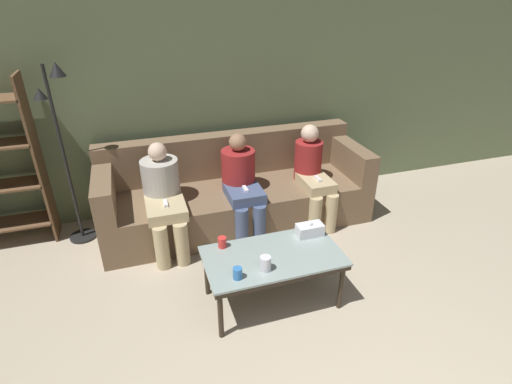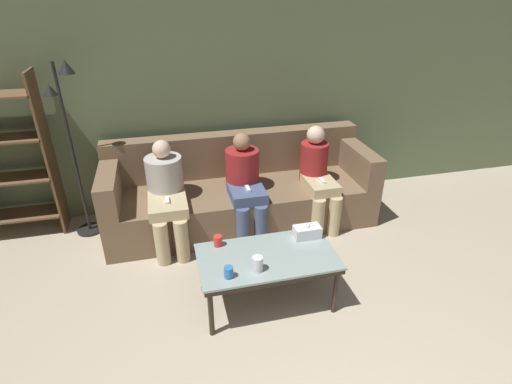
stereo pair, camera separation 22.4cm
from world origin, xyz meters
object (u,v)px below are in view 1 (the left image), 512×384
Objects in this scene: standing_lamp at (62,139)px; tissue_box at (310,230)px; cup_far_center at (222,242)px; seated_person_mid_left at (241,182)px; coffee_table at (273,260)px; seated_person_mid_right at (313,173)px; cup_near_right at (265,264)px; seated_person_left_end at (163,194)px; cup_near_left at (238,273)px; couch at (236,193)px.

tissue_box is at bearing -34.46° from standing_lamp.
seated_person_mid_left is at bearing 64.79° from cup_far_center.
coffee_table is 1.03× the size of seated_person_mid_right.
coffee_table is 0.22m from cup_near_right.
seated_person_mid_right reaches higher than seated_person_left_end.
seated_person_mid_right reaches higher than cup_near_left.
seated_person_mid_right is (0.96, 1.24, 0.04)m from cup_near_right.
coffee_table is 1.04× the size of seated_person_mid_left.
cup_far_center is at bearing -144.11° from seated_person_mid_right.
seated_person_left_end is at bearing 112.70° from cup_far_center.
couch is 1.21m from tissue_box.
coffee_table is 4.87× the size of tissue_box.
standing_lamp is 1.69× the size of seated_person_left_end.
couch reaches higher than cup_far_center.
standing_lamp reaches higher than cup_near_right.
cup_near_right is (-0.18, -1.48, 0.19)m from couch.
seated_person_mid_left is at bearing 1.54° from seated_person_left_end.
cup_near_right is at bearing -98.27° from seated_person_mid_left.
cup_near_left is 0.05× the size of standing_lamp.
cup_far_center reaches higher than coffee_table.
cup_near_right reaches higher than coffee_table.
standing_lamp reaches higher than coffee_table.
cup_near_left is at bearing -88.17° from cup_far_center.
seated_person_mid_right is at bearing 52.31° from cup_near_right.
cup_far_center is (-0.01, 0.41, 0.00)m from cup_near_left.
couch is 1.76m from standing_lamp.
cup_near_left is at bearing -104.91° from couch.
seated_person_mid_right is at bearing 47.12° from cup_near_left.
coffee_table is at bearing -156.48° from tissue_box.
couch is 2.69× the size of seated_person_mid_left.
cup_far_center is 0.97m from seated_person_mid_left.
seated_person_mid_right is at bearing 0.01° from seated_person_left_end.
couch is at bearing 87.13° from coffee_table.
seated_person_left_end is at bearing 140.03° from tissue_box.
cup_near_right reaches higher than cup_near_left.
standing_lamp reaches higher than couch.
couch is 12.63× the size of tissue_box.
seated_person_left_end is at bearing 123.10° from coffee_table.
standing_lamp is 1.70m from seated_person_mid_left.
tissue_box is at bearing -74.57° from couch.
couch is 1.57m from cup_near_left.
seated_person_left_end is at bearing -179.99° from seated_person_mid_right.
cup_far_center is at bearing 147.06° from coffee_table.
cup_near_right is (0.22, 0.03, 0.01)m from cup_near_left.
cup_far_center is at bearing -115.21° from seated_person_mid_left.
cup_near_left is 2.11m from standing_lamp.
standing_lamp reaches higher than seated_person_left_end.
cup_near_right is 0.11× the size of seated_person_left_end.
cup_near_left is 1.35m from seated_person_mid_left.
cup_far_center is 0.41× the size of tissue_box.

